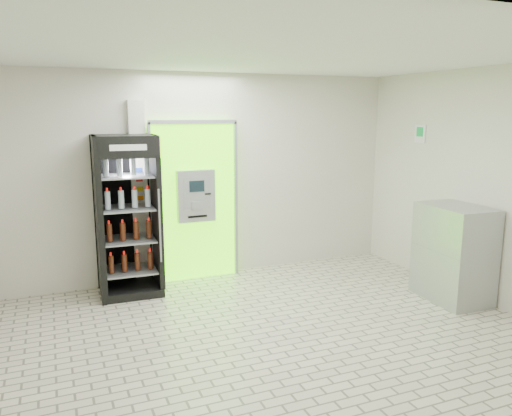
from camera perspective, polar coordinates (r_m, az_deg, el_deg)
ground at (r=5.57m, az=2.17°, el=-15.03°), size 6.00×6.00×0.00m
room_shell at (r=5.05m, az=2.32°, el=4.13°), size 6.00×6.00×6.00m
atm_assembly at (r=7.33m, az=-7.07°, el=0.88°), size 1.30×0.24×2.33m
pillar at (r=7.18m, az=-13.18°, el=1.51°), size 0.22×0.11×2.60m
beverage_cooler at (r=6.90m, az=-14.46°, el=-1.21°), size 0.83×0.78×2.15m
steel_cabinet at (r=7.02m, az=21.64°, el=-4.82°), size 0.68×0.97×1.26m
exit_sign at (r=7.83m, az=18.26°, el=8.07°), size 0.02×0.22×0.26m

